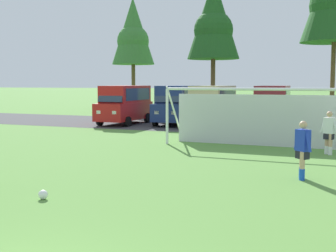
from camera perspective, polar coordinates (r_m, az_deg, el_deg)
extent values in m
plane|color=#598C3D|center=(19.27, 9.73, -2.45)|extent=(400.00, 400.00, 0.00)
cube|color=#3D3D3F|center=(26.96, 13.29, -0.23)|extent=(52.00, 8.40, 0.01)
sphere|color=white|center=(10.59, -16.03, -8.63)|extent=(0.22, 0.22, 0.22)
sphere|color=black|center=(10.59, -16.03, -8.61)|extent=(0.08, 0.08, 0.08)
sphere|color=red|center=(10.56, -15.76, -8.67)|extent=(0.07, 0.07, 0.07)
cylinder|color=white|center=(19.21, -0.12, 1.26)|extent=(0.12, 0.12, 2.44)
cylinder|color=white|center=(18.08, 10.70, 4.76)|extent=(7.32, 0.17, 0.12)
cylinder|color=white|center=(20.03, 0.86, 1.79)|extent=(0.10, 1.94, 2.46)
cube|color=silver|center=(19.12, 11.24, 0.77)|extent=(6.95, 0.08, 2.20)
cylinder|color=tan|center=(17.37, 20.47, -2.28)|extent=(0.14, 0.14, 0.80)
cylinder|color=tan|center=(17.56, 20.03, -2.18)|extent=(0.14, 0.14, 0.80)
cylinder|color=white|center=(17.41, 20.44, -3.06)|extent=(0.15, 0.15, 0.32)
cylinder|color=white|center=(17.59, 20.00, -2.95)|extent=(0.15, 0.15, 0.32)
cube|color=black|center=(17.43, 20.28, -1.18)|extent=(0.40, 0.33, 0.28)
cube|color=white|center=(17.39, 20.33, 0.06)|extent=(0.44, 0.36, 0.60)
sphere|color=tan|center=(17.36, 20.38, 1.47)|extent=(0.22, 0.22, 0.22)
cylinder|color=white|center=(17.26, 21.03, -0.07)|extent=(0.25, 0.17, 0.55)
cylinder|color=white|center=(17.53, 19.63, 0.06)|extent=(0.25, 0.17, 0.55)
cylinder|color=tan|center=(12.63, 17.15, -5.02)|extent=(0.14, 0.14, 0.80)
cylinder|color=tan|center=(12.90, 17.10, -4.81)|extent=(0.14, 0.14, 0.80)
cylinder|color=blue|center=(12.68, 17.11, -6.09)|extent=(0.15, 0.15, 0.32)
cylinder|color=blue|center=(12.94, 17.07, -5.85)|extent=(0.15, 0.15, 0.32)
cube|color=black|center=(12.71, 17.17, -3.50)|extent=(0.40, 0.39, 0.28)
cube|color=#1E38B7|center=(12.66, 17.22, -1.80)|extent=(0.44, 0.43, 0.60)
sphere|color=tan|center=(12.61, 17.27, 0.14)|extent=(0.22, 0.22, 0.22)
cylinder|color=#1E38B7|center=(12.46, 17.88, -2.03)|extent=(0.23, 0.22, 0.55)
cylinder|color=#1E38B7|center=(12.87, 16.57, -1.75)|extent=(0.23, 0.22, 0.55)
cube|color=red|center=(28.74, -5.72, 1.98)|extent=(2.00, 4.82, 1.10)
cube|color=red|center=(28.87, -5.56, 4.18)|extent=(1.84, 4.11, 1.10)
cube|color=#28384C|center=(27.13, -7.46, 4.03)|extent=(1.67, 0.47, 0.91)
cube|color=#28384C|center=(28.47, -3.93, 4.18)|extent=(0.07, 3.49, 0.77)
cube|color=white|center=(26.41, -7.03, 1.76)|extent=(0.28, 0.08, 0.20)
cube|color=white|center=(26.94, -9.04, 1.80)|extent=(0.28, 0.08, 0.20)
cube|color=#B21414|center=(30.63, -2.81, 2.32)|extent=(0.28, 0.08, 0.20)
cube|color=#B21414|center=(31.09, -4.62, 2.35)|extent=(0.28, 0.08, 0.20)
cylinder|color=black|center=(27.02, -5.31, 0.58)|extent=(0.25, 0.64, 0.64)
cylinder|color=black|center=(27.95, -8.90, 0.71)|extent=(0.25, 0.64, 0.64)
cylinder|color=black|center=(29.69, -2.72, 1.05)|extent=(0.25, 0.64, 0.64)
cylinder|color=black|center=(30.55, -6.07, 1.16)|extent=(0.25, 0.64, 0.64)
cube|color=navy|center=(28.31, 1.29, 1.95)|extent=(2.12, 4.86, 1.10)
cube|color=navy|center=(28.45, 1.42, 4.19)|extent=(1.94, 4.16, 1.10)
cube|color=#28384C|center=(26.60, 0.06, 4.05)|extent=(1.68, 0.52, 0.91)
cube|color=#28384C|center=(28.18, 3.18, 4.17)|extent=(0.15, 3.48, 0.77)
cube|color=white|center=(25.91, 0.73, 1.72)|extent=(0.28, 0.09, 0.20)
cube|color=white|center=(26.28, -1.49, 1.78)|extent=(0.28, 0.09, 0.20)
cube|color=#B21414|center=(30.39, 3.68, 2.29)|extent=(0.28, 0.09, 0.20)
cube|color=#B21414|center=(30.71, 1.75, 2.33)|extent=(0.28, 0.09, 0.20)
cylinder|color=black|center=(26.64, 2.25, 0.53)|extent=(0.26, 0.65, 0.64)
cylinder|color=black|center=(27.30, -1.67, 0.66)|extent=(0.26, 0.65, 0.64)
cylinder|color=black|center=(29.48, 4.02, 1.01)|extent=(0.26, 0.65, 0.64)
cylinder|color=black|center=(30.08, 0.43, 1.12)|extent=(0.26, 0.65, 0.64)
cube|color=tan|center=(26.54, 5.80, 1.68)|extent=(2.01, 4.82, 1.10)
cube|color=tan|center=(26.68, 5.95, 4.06)|extent=(1.85, 4.12, 1.10)
cube|color=#28384C|center=(24.80, 4.64, 3.92)|extent=(1.67, 0.48, 0.91)
cube|color=#28384C|center=(26.44, 7.84, 4.03)|extent=(0.08, 3.49, 0.77)
cube|color=white|center=(24.13, 5.40, 1.41)|extent=(0.28, 0.08, 0.20)
cube|color=white|center=(24.47, 2.99, 1.49)|extent=(0.28, 0.08, 0.20)
cube|color=#B21414|center=(28.67, 8.20, 2.04)|extent=(0.28, 0.08, 0.20)
cube|color=#B21414|center=(28.95, 6.13, 2.10)|extent=(0.28, 0.08, 0.20)
cylinder|color=black|center=(24.89, 6.95, 0.14)|extent=(0.25, 0.64, 0.64)
cylinder|color=black|center=(25.49, 2.71, 0.30)|extent=(0.25, 0.64, 0.64)
cylinder|color=black|center=(27.76, 8.61, 0.68)|extent=(0.25, 0.64, 0.64)
cylinder|color=black|center=(28.29, 4.76, 0.82)|extent=(0.25, 0.64, 0.64)
cube|color=maroon|center=(27.75, 13.47, 1.72)|extent=(2.17, 4.88, 1.10)
cube|color=maroon|center=(27.89, 13.57, 4.00)|extent=(1.98, 4.18, 1.10)
cube|color=#28384C|center=(25.94, 13.11, 3.86)|extent=(1.68, 0.53, 0.91)
cube|color=#28384C|center=(27.82, 15.44, 3.95)|extent=(0.19, 3.48, 0.77)
cube|color=white|center=(25.35, 14.12, 1.47)|extent=(0.28, 0.09, 0.20)
cube|color=white|center=(25.47, 11.71, 1.54)|extent=(0.28, 0.09, 0.20)
cube|color=#B21414|center=(30.04, 14.97, 2.07)|extent=(0.28, 0.09, 0.20)
cube|color=#B21414|center=(30.14, 12.93, 2.13)|extent=(0.28, 0.09, 0.20)
cylinder|color=black|center=(26.22, 15.23, 0.26)|extent=(0.27, 0.65, 0.64)
cylinder|color=black|center=(26.44, 10.99, 0.39)|extent=(0.27, 0.65, 0.64)
cylinder|color=black|center=(29.18, 15.67, 0.77)|extent=(0.27, 0.65, 0.64)
cylinder|color=black|center=(29.37, 11.85, 0.89)|extent=(0.27, 0.65, 0.64)
cube|color=#B2B2BC|center=(27.01, 18.54, 1.12)|extent=(2.03, 4.29, 0.76)
cube|color=#B2B2BC|center=(27.12, 18.62, 2.62)|extent=(1.77, 2.19, 0.64)
cube|color=#28384C|center=(26.16, 18.38, 2.48)|extent=(1.54, 0.40, 0.55)
cube|color=#28384C|center=(27.04, 20.38, 2.55)|extent=(0.14, 1.78, 0.45)
cube|color=white|center=(24.91, 19.12, 0.87)|extent=(0.28, 0.10, 0.20)
cube|color=white|center=(25.03, 16.87, 0.96)|extent=(0.28, 0.10, 0.20)
cube|color=#B21414|center=(29.00, 19.98, 1.47)|extent=(0.28, 0.10, 0.20)
cube|color=#B21414|center=(29.11, 18.04, 1.54)|extent=(0.28, 0.10, 0.20)
cylinder|color=black|center=(25.66, 20.17, 0.00)|extent=(0.27, 0.65, 0.64)
cylinder|color=black|center=(25.88, 16.20, 0.16)|extent=(0.27, 0.65, 0.64)
cylinder|color=black|center=(28.25, 20.63, 0.47)|extent=(0.27, 0.65, 0.64)
cylinder|color=black|center=(28.44, 17.02, 0.61)|extent=(0.27, 0.65, 0.64)
cylinder|color=brown|center=(41.95, -4.54, 4.99)|extent=(0.36, 0.36, 4.47)
cone|color=#387533|center=(42.23, -4.60, 12.28)|extent=(4.02, 4.02, 6.25)
sphere|color=#387533|center=(42.13, -4.59, 11.01)|extent=(3.01, 3.01, 3.01)
cylinder|color=brown|center=(35.32, 5.89, 4.98)|extent=(0.36, 0.36, 4.61)
cone|color=#1E511E|center=(35.69, 5.98, 13.89)|extent=(4.15, 4.15, 6.45)
sphere|color=#1E511E|center=(35.56, 5.96, 12.35)|extent=(3.11, 3.11, 3.11)
cylinder|color=brown|center=(37.76, 20.72, 5.71)|extent=(0.36, 0.36, 5.95)
sphere|color=#1E511E|center=(38.27, 21.04, 14.56)|extent=(4.02, 4.02, 4.02)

